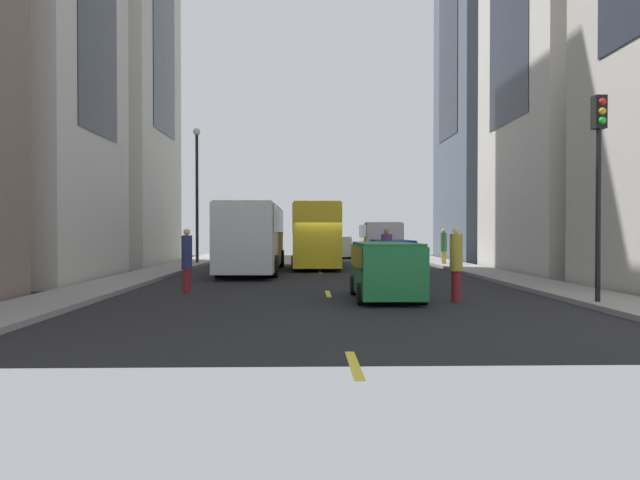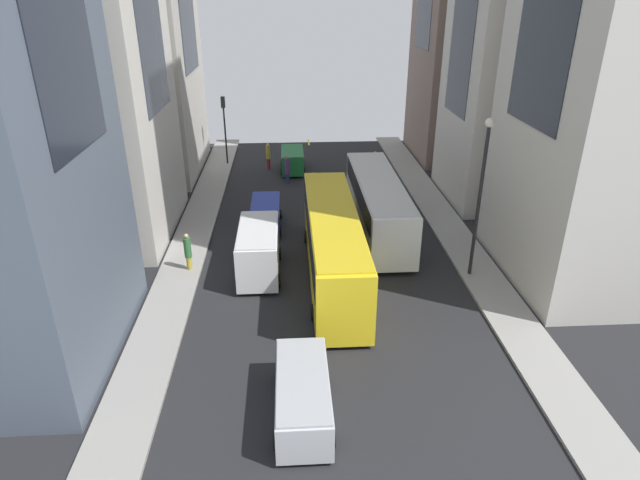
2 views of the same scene
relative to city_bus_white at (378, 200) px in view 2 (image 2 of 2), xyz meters
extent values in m
plane|color=black|center=(3.38, -0.25, -2.01)|extent=(42.17, 42.17, 0.00)
cube|color=gray|center=(-4.59, -0.25, -1.93)|extent=(2.24, 44.00, 0.15)
cube|color=gray|center=(11.34, -0.25, -1.93)|extent=(2.24, 44.00, 0.15)
cube|color=yellow|center=(3.38, -21.25, -2.00)|extent=(0.16, 2.00, 0.01)
cube|color=yellow|center=(3.38, -10.75, -2.00)|extent=(0.16, 2.00, 0.01)
cube|color=yellow|center=(3.38, -0.25, -2.00)|extent=(0.16, 2.00, 0.01)
cube|color=yellow|center=(3.38, 10.25, -2.00)|extent=(0.16, 2.00, 0.01)
cube|color=silver|center=(0.00, 0.00, -0.23)|extent=(2.55, 12.03, 3.00)
cube|color=black|center=(0.00, 0.00, 0.62)|extent=(2.60, 11.07, 1.20)
cube|color=beige|center=(0.00, 0.00, 1.31)|extent=(2.45, 11.55, 0.08)
cylinder|color=black|center=(-1.17, 3.73, -1.51)|extent=(0.46, 1.00, 1.00)
cylinder|color=black|center=(1.17, 3.73, -1.51)|extent=(0.46, 1.00, 1.00)
cylinder|color=black|center=(-1.17, -3.73, -1.51)|extent=(0.46, 1.00, 1.00)
cylinder|color=black|center=(1.17, -3.73, -1.51)|extent=(0.46, 1.00, 1.00)
cube|color=yellow|center=(3.23, 5.59, -0.15)|extent=(2.45, 13.19, 3.30)
cube|color=black|center=(3.23, 5.59, 0.71)|extent=(2.50, 12.13, 1.48)
cube|color=gold|center=(3.23, 5.59, 1.54)|extent=(2.35, 12.66, 0.08)
cylinder|color=black|center=(2.10, 9.68, -1.63)|extent=(0.44, 0.76, 0.76)
cylinder|color=black|center=(4.36, 9.68, -1.63)|extent=(0.44, 0.76, 0.76)
cylinder|color=black|center=(2.10, 1.51, -1.63)|extent=(0.44, 0.76, 0.76)
cylinder|color=black|center=(4.36, 1.51, -1.63)|extent=(0.44, 0.76, 0.76)
cube|color=white|center=(7.09, 5.11, -0.66)|extent=(2.05, 5.02, 2.30)
cube|color=black|center=(7.09, 5.11, 0.09)|extent=(2.09, 4.62, 0.69)
cube|color=silver|center=(7.09, 5.11, 0.53)|extent=(1.97, 4.82, 0.08)
cylinder|color=black|center=(6.14, 6.66, -1.65)|extent=(0.37, 0.72, 0.72)
cylinder|color=black|center=(8.03, 6.66, -1.65)|extent=(0.37, 0.72, 0.72)
cylinder|color=black|center=(6.14, 3.55, -1.65)|extent=(0.37, 0.72, 0.72)
cylinder|color=black|center=(8.03, 3.55, -1.65)|extent=(0.37, 0.72, 0.72)
cube|color=#1E7238|center=(5.07, -12.39, -1.10)|extent=(1.79, 4.21, 1.48)
cube|color=black|center=(5.07, -12.39, -0.72)|extent=(1.82, 3.87, 0.62)
cube|color=#1A612F|center=(5.07, -12.39, -0.32)|extent=(1.71, 4.04, 0.08)
cylinder|color=black|center=(4.25, -11.09, -1.70)|extent=(0.32, 0.62, 0.62)
cylinder|color=black|center=(5.89, -11.09, -1.70)|extent=(0.32, 0.62, 0.62)
cylinder|color=black|center=(4.25, -13.69, -1.70)|extent=(0.32, 0.62, 0.62)
cylinder|color=black|center=(5.89, -13.69, -1.70)|extent=(0.32, 0.62, 0.62)
cube|color=#2338AD|center=(6.92, -0.96, -1.15)|extent=(1.77, 4.29, 1.38)
cube|color=black|center=(6.92, -0.96, -0.80)|extent=(1.81, 3.95, 0.58)
cube|color=navy|center=(6.92, -0.96, -0.42)|extent=(1.70, 4.12, 0.08)
cylinder|color=black|center=(6.11, 0.37, -1.70)|extent=(0.32, 0.62, 0.62)
cylinder|color=black|center=(7.74, 0.37, -1.70)|extent=(0.32, 0.62, 0.62)
cylinder|color=black|center=(6.11, -2.29, -1.70)|extent=(0.32, 0.62, 0.62)
cylinder|color=black|center=(7.74, -2.29, -1.70)|extent=(0.32, 0.62, 0.62)
cube|color=#B7BABF|center=(5.12, 15.75, -1.13)|extent=(1.85, 4.75, 1.42)
cube|color=black|center=(5.12, 15.75, -0.77)|extent=(1.89, 4.37, 0.60)
cube|color=#9C9EA2|center=(5.12, 15.75, -0.38)|extent=(1.78, 4.56, 0.08)
cylinder|color=black|center=(4.27, 17.22, -1.70)|extent=(0.33, 0.62, 0.62)
cylinder|color=black|center=(5.97, 17.22, -1.70)|extent=(0.33, 0.62, 0.62)
cylinder|color=black|center=(4.27, 14.27, -1.70)|extent=(0.33, 0.62, 0.62)
cylinder|color=black|center=(5.97, 14.27, -1.70)|extent=(0.33, 0.62, 0.62)
cylinder|color=gold|center=(10.83, 4.73, -1.49)|extent=(0.28, 0.28, 0.73)
cylinder|color=#336B38|center=(10.83, 4.73, -0.58)|extent=(0.38, 0.38, 1.09)
sphere|color=tan|center=(10.83, 4.73, 0.09)|extent=(0.24, 0.24, 0.24)
cylinder|color=maroon|center=(7.07, -12.96, -1.56)|extent=(0.28, 0.28, 0.90)
cylinder|color=gold|center=(7.07, -12.96, -0.56)|extent=(0.37, 0.37, 1.10)
sphere|color=beige|center=(7.07, -12.96, 0.09)|extent=(0.20, 0.20, 0.20)
cylinder|color=maroon|center=(-1.39, -10.14, -1.62)|extent=(0.27, 0.27, 0.78)
cylinder|color=navy|center=(-1.39, -10.14, -0.65)|extent=(0.36, 0.36, 1.15)
sphere|color=beige|center=(-1.39, -10.14, 0.04)|extent=(0.23, 0.23, 0.23)
cylinder|color=navy|center=(5.51, -9.29, -1.63)|extent=(0.29, 0.29, 0.75)
cylinder|color=#593372|center=(5.51, -9.29, -0.65)|extent=(0.39, 0.39, 1.22)
sphere|color=#8C6647|center=(5.51, -9.29, 0.06)|extent=(0.20, 0.20, 0.20)
cylinder|color=black|center=(10.62, -14.34, 0.50)|extent=(0.14, 0.14, 4.71)
cube|color=black|center=(10.62, -14.34, 3.30)|extent=(0.32, 0.32, 0.90)
sphere|color=red|center=(10.62, -14.51, 3.56)|extent=(0.20, 0.20, 0.20)
sphere|color=orange|center=(10.62, -14.51, 3.30)|extent=(0.20, 0.20, 0.20)
sphere|color=green|center=(10.62, -14.51, 3.05)|extent=(0.20, 0.20, 0.20)
cylinder|color=black|center=(-3.96, 6.12, 2.03)|extent=(0.18, 0.18, 7.78)
sphere|color=silver|center=(-3.96, 6.12, 6.10)|extent=(0.44, 0.44, 0.44)
camera|label=1|loc=(2.62, -30.46, 0.07)|focal=33.59mm
camera|label=2|loc=(5.41, 30.36, 11.79)|focal=30.08mm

